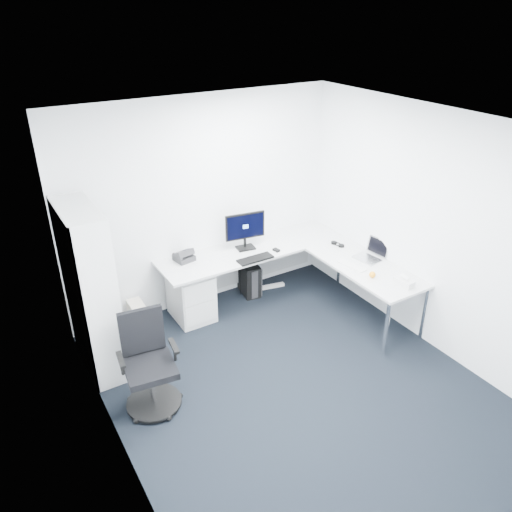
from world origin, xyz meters
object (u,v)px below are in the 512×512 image
task_chair (150,366)px  monitor (245,231)px  bookshelf (90,291)px  laptop (368,251)px  l_desk (268,285)px

task_chair → monitor: size_ratio=1.93×
bookshelf → laptop: (3.22, -0.70, -0.07)m
l_desk → task_chair: 2.12m
bookshelf → task_chair: (0.25, -0.94, -0.43)m
bookshelf → task_chair: bearing=-75.0°
monitor → l_desk: bearing=-67.1°
bookshelf → monitor: (2.07, 0.35, 0.06)m
l_desk → bookshelf: (-2.17, 0.05, 0.56)m
monitor → laptop: size_ratio=1.62×
bookshelf → task_chair: size_ratio=1.84×
bookshelf → laptop: 3.29m
task_chair → monitor: monitor is taller
l_desk → laptop: 1.32m
monitor → bookshelf: bearing=-161.6°
monitor → laptop: 1.56m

